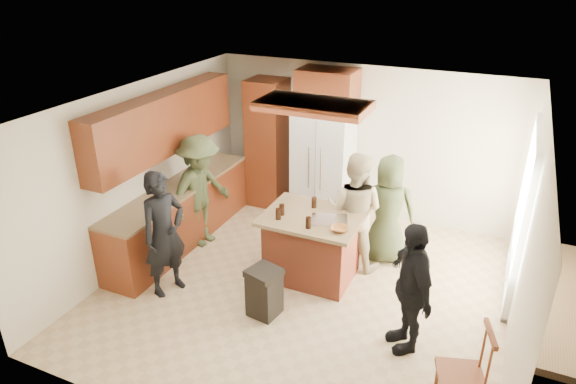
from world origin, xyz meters
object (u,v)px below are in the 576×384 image
at_px(person_behind_right, 388,210).
at_px(trash_bin, 264,292).
at_px(person_behind_left, 354,211).
at_px(person_front_left, 164,234).
at_px(kitchen_island, 312,245).
at_px(person_counter, 201,191).
at_px(spindle_chair, 463,376).
at_px(person_side_right, 410,287).
at_px(refrigerator, 323,165).

height_order(person_behind_right, trash_bin, person_behind_right).
bearing_deg(person_behind_left, person_front_left, 39.35).
height_order(person_behind_left, kitchen_island, person_behind_left).
height_order(person_behind_left, person_counter, person_counter).
bearing_deg(person_behind_right, person_behind_left, 28.27).
height_order(person_front_left, trash_bin, person_front_left).
bearing_deg(spindle_chair, person_side_right, 132.72).
bearing_deg(person_front_left, spindle_chair, -78.99).
xyz_separation_m(person_counter, kitchen_island, (1.84, -0.17, -0.39)).
distance_m(kitchen_island, spindle_chair, 2.68).
distance_m(person_behind_right, spindle_chair, 2.80).
relative_size(person_behind_right, refrigerator, 0.88).
distance_m(person_side_right, trash_bin, 1.76).
xyz_separation_m(person_front_left, person_side_right, (3.06, 0.20, -0.06)).
xyz_separation_m(person_side_right, kitchen_island, (-1.47, 0.86, -0.30)).
height_order(person_behind_right, person_side_right, person_behind_right).
height_order(person_side_right, refrigerator, refrigerator).
distance_m(kitchen_island, trash_bin, 1.04).
distance_m(person_behind_left, person_behind_right, 0.51).
distance_m(person_behind_right, person_counter, 2.73).
bearing_deg(person_behind_left, person_side_right, 128.51).
bearing_deg(person_front_left, refrigerator, -1.51).
xyz_separation_m(kitchen_island, trash_bin, (-0.22, -1.00, -0.16)).
xyz_separation_m(person_behind_left, trash_bin, (-0.63, -1.52, -0.52)).
bearing_deg(person_behind_right, spindle_chair, 108.06).
distance_m(person_counter, kitchen_island, 1.89).
bearing_deg(person_behind_left, refrigerator, -52.63).
xyz_separation_m(person_behind_right, refrigerator, (-1.32, 0.94, 0.11)).
xyz_separation_m(person_front_left, person_behind_left, (2.00, 1.58, 0.01)).
distance_m(person_counter, refrigerator, 2.09).
relative_size(person_counter, spindle_chair, 1.73).
xyz_separation_m(person_side_right, person_counter, (-3.31, 1.03, 0.08)).
relative_size(person_behind_left, person_counter, 0.98).
bearing_deg(spindle_chair, kitchen_island, 143.40).
relative_size(person_counter, refrigerator, 0.96).
distance_m(person_side_right, refrigerator, 3.31).
height_order(person_behind_left, refrigerator, refrigerator).
xyz_separation_m(person_front_left, kitchen_island, (1.59, 1.06, -0.36)).
bearing_deg(person_front_left, person_behind_left, -32.52).
relative_size(person_side_right, person_counter, 0.90).
distance_m(person_behind_left, refrigerator, 1.57).
height_order(person_behind_right, person_counter, person_counter).
xyz_separation_m(refrigerator, kitchen_island, (0.52, -1.78, -0.43)).
bearing_deg(person_side_right, spindle_chair, 9.00).
xyz_separation_m(person_side_right, refrigerator, (-1.99, 2.64, 0.12)).
bearing_deg(person_counter, kitchen_island, -85.63).
bearing_deg(person_front_left, trash_bin, -68.41).
relative_size(kitchen_island, trash_bin, 2.03).
xyz_separation_m(person_behind_right, trash_bin, (-1.02, -1.84, -0.47)).
xyz_separation_m(person_counter, spindle_chair, (3.99, -1.76, -0.41)).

